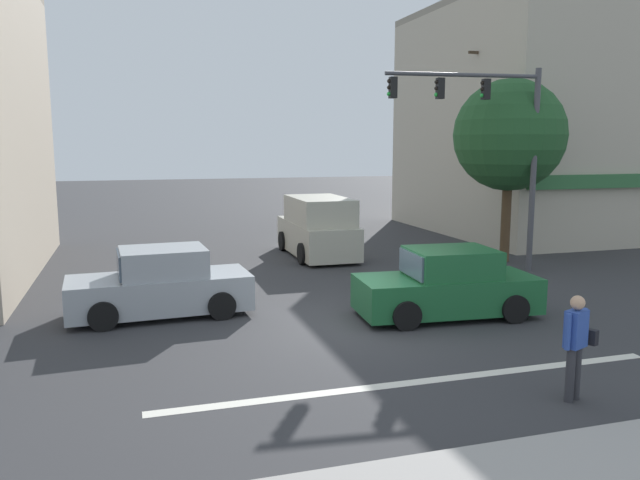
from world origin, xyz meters
name	(u,v)px	position (x,y,z in m)	size (l,w,h in m)	color
ground_plane	(351,325)	(0.00, 0.00, 0.00)	(120.00, 120.00, 0.00)	#333335
lane_marking_stripe	(421,381)	(0.00, -3.50, 0.00)	(9.00, 0.24, 0.01)	silver
building_right_corner	(549,120)	(13.80, 11.98, 5.02)	(10.42, 11.39, 10.04)	#B7AD99
street_tree	(510,136)	(7.54, 5.58, 4.22)	(3.68, 3.68, 6.08)	#4C3823
utility_pole_far_right	(481,141)	(8.89, 9.53, 4.07)	(1.40, 0.22, 7.85)	brown
traffic_light_mast	(496,132)	(6.08, 4.11, 4.30)	(4.87, 0.67, 6.20)	#47474C
sedan_crossing_center	(447,286)	(2.35, 0.00, 0.71)	(4.22, 2.12, 1.58)	#1E6033
van_approaching_near	(318,228)	(1.75, 8.34, 1.01)	(2.07, 4.61, 2.11)	#B7B29E
sedan_waiting_far	(160,285)	(-3.95, 2.00, 0.71)	(4.18, 2.05, 1.58)	#999EA3
pedestrian_foreground_with_bag	(576,341)	(1.93, -4.87, 0.95)	(0.69, 0.41, 1.67)	#333338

